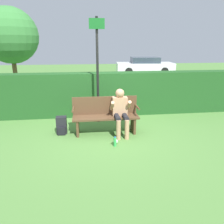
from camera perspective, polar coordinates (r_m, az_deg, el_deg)
The scene contains 10 objects.
ground_plane at distance 5.79m, azimuth -1.61°, elevation -5.50°, with size 40.00×40.00×0.00m, color #4C7A38.
hedge_back at distance 7.11m, azimuth -2.95°, elevation 4.72°, with size 12.00×0.54×1.38m.
park_bench at distance 5.68m, azimuth -1.72°, elevation -0.80°, with size 1.70×0.46×0.94m.
person_seated at distance 5.54m, azimuth 2.23°, elevation 0.61°, with size 0.51×0.65×1.17m.
backpack at distance 5.82m, azimuth -13.03°, elevation -3.49°, with size 0.26×0.25×0.46m.
water_bottle at distance 5.04m, azimuth 0.78°, elevation -7.76°, with size 0.07×0.07×0.23m.
signpost at distance 6.25m, azimuth -3.81°, elevation 12.09°, with size 0.42×0.09×2.94m.
parked_car at distance 17.41m, azimuth 8.54°, elevation 11.87°, with size 4.44×2.16×1.26m.
tree at distance 11.65m, azimuth -25.03°, elevation 17.57°, with size 2.54×2.54×3.87m.
litter_crumple at distance 5.19m, azimuth 0.91°, elevation -7.66°, with size 0.11×0.11×0.11m.
Camera 1 is at (-0.51, -5.30, 2.26)m, focal length 35.00 mm.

